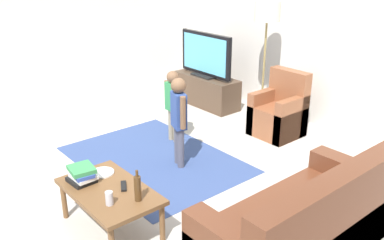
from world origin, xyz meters
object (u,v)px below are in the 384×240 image
(armchair, at_px, (280,114))
(child_center, at_px, (179,114))
(book_stack, at_px, (82,174))
(soda_can, at_px, (109,198))
(tv, at_px, (206,55))
(bottle, at_px, (138,188))
(floor_lamp, at_px, (267,18))
(tv_remote, at_px, (124,186))
(coffee_table, at_px, (110,194))
(tv_stand, at_px, (206,91))
(child_near_tv, at_px, (173,100))
(couch, at_px, (305,228))
(plate, at_px, (103,173))

(armchair, height_order, child_center, child_center)
(book_stack, height_order, soda_can, book_stack)
(tv, relative_size, bottle, 3.82)
(floor_lamp, bearing_deg, tv, -170.92)
(armchair, relative_size, tv_remote, 5.29)
(child_center, xyz_separation_m, coffee_table, (0.60, -1.27, -0.28))
(tv_stand, height_order, coffee_table, tv_stand)
(child_center, height_order, bottle, child_center)
(child_near_tv, xyz_separation_m, soda_can, (1.43, -1.78, -0.11))
(tv_stand, bearing_deg, armchair, -1.42)
(tv_stand, relative_size, soda_can, 10.00)
(couch, distance_m, tv_remote, 1.61)
(child_center, bearing_deg, armchair, 84.44)
(floor_lamp, height_order, child_near_tv, floor_lamp)
(tv_remote, bearing_deg, plate, -147.35)
(child_center, xyz_separation_m, plate, (0.30, -1.17, -0.23))
(tv, distance_m, coffee_table, 3.61)
(tv, height_order, child_center, tv)
(child_near_tv, height_order, bottle, child_near_tv)
(book_stack, xyz_separation_m, soda_can, (0.50, -0.00, -0.02))
(tv_stand, bearing_deg, plate, -59.08)
(floor_lamp, xyz_separation_m, tv_remote, (0.99, -3.01, -1.11))
(plate, bearing_deg, child_center, 104.32)
(armchair, relative_size, coffee_table, 0.90)
(child_center, bearing_deg, couch, -7.23)
(tv, height_order, armchair, tv)
(couch, xyz_separation_m, child_center, (-1.98, 0.25, 0.36))
(tv_stand, distance_m, floor_lamp, 1.70)
(tv_remote, xyz_separation_m, plate, (-0.35, -0.02, -0.00))
(floor_lamp, bearing_deg, bottle, -67.39)
(armchair, height_order, coffee_table, armchair)
(armchair, relative_size, child_near_tv, 0.92)
(tv_remote, relative_size, plate, 0.77)
(armchair, distance_m, book_stack, 3.07)
(book_stack, bearing_deg, tv_remote, 36.19)
(plate, bearing_deg, coffee_table, -18.45)
(armchair, xyz_separation_m, plate, (0.14, -2.84, 0.13))
(tv, relative_size, armchair, 1.22)
(bottle, bearing_deg, tv, 129.36)
(tv_stand, xyz_separation_m, book_stack, (1.75, -3.10, 0.25))
(couch, relative_size, bottle, 6.25)
(coffee_table, bearing_deg, child_near_tv, 126.08)
(tv_stand, bearing_deg, tv, -90.00)
(coffee_table, height_order, bottle, bottle)
(couch, height_order, child_near_tv, child_near_tv)
(floor_lamp, bearing_deg, couch, -42.27)
(tv, distance_m, plate, 3.36)
(armchair, relative_size, child_center, 0.83)
(soda_can, bearing_deg, bottle, 65.56)
(child_center, relative_size, bottle, 3.78)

